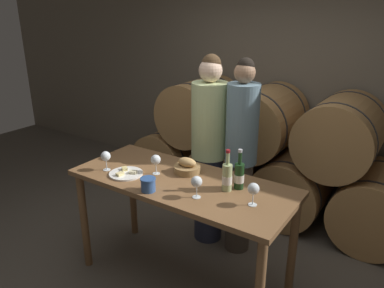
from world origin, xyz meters
The scene contains 15 objects.
ground_plane centered at (0.00, 0.00, 0.00)m, with size 10.00×10.00×0.00m, color #564F44.
stone_wall_back centered at (0.00, 2.09, 1.60)m, with size 10.00×0.12×3.20m.
barrel_stack centered at (0.00, 1.53, 0.65)m, with size 3.16×0.87×1.40m.
tasting_table centered at (0.00, 0.00, 0.81)m, with size 1.75×0.73×0.93m.
person_left centered at (-0.16, 0.67, 0.93)m, with size 0.33×0.33×1.81m.
person_right centered at (0.17, 0.67, 0.94)m, with size 0.28×0.28×1.80m.
wine_bottle_red centered at (0.43, 0.12, 1.03)m, with size 0.07×0.07×0.30m.
wine_bottle_white centered at (0.37, 0.05, 1.04)m, with size 0.07×0.07×0.31m.
blue_crock centered at (-0.09, -0.28, 0.99)m, with size 0.11×0.11×0.10m.
bread_basket centered at (-0.04, 0.14, 0.98)m, with size 0.21×0.21×0.12m.
cheese_plate centered at (-0.42, -0.16, 0.94)m, with size 0.27×0.27×0.04m.
wine_glass_far_left centered at (-0.61, -0.18, 1.05)m, with size 0.08×0.08×0.16m.
wine_glass_left centered at (-0.23, -0.02, 1.05)m, with size 0.08×0.08×0.16m.
wine_glass_center centered at (0.25, -0.17, 1.05)m, with size 0.08×0.08×0.16m.
wine_glass_right centered at (0.62, -0.05, 1.05)m, with size 0.08×0.08×0.16m.
Camera 1 is at (1.52, -2.11, 2.18)m, focal length 35.00 mm.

